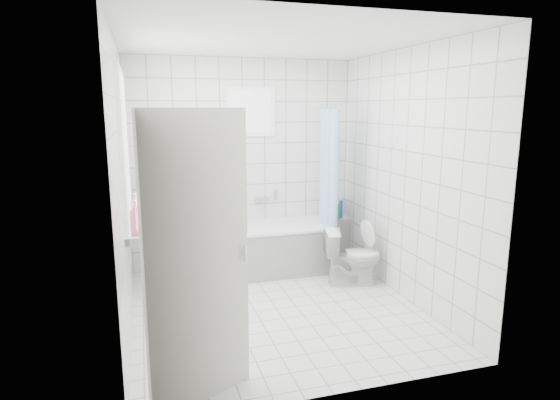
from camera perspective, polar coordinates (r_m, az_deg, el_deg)
name	(u,v)px	position (r m, az deg, el deg)	size (l,w,h in m)	color
ground	(276,309)	(4.85, -0.47, -13.13)	(3.00, 3.00, 0.00)	white
ceiling	(276,40)	(4.47, -0.53, 18.92)	(3.00, 3.00, 0.00)	white
wall_back	(243,164)	(5.92, -4.49, 4.37)	(2.80, 0.02, 2.60)	white
wall_front	(339,216)	(3.09, 7.16, -1.97)	(2.80, 0.02, 2.60)	white
wall_left	(122,189)	(4.32, -18.68, 1.27)	(0.02, 3.00, 2.60)	white
wall_right	(405,176)	(5.04, 15.01, 2.83)	(0.02, 3.00, 2.60)	white
window_left	(126,152)	(4.57, -18.22, 5.62)	(0.01, 0.90, 1.40)	white
window_back	(251,112)	(5.86, -3.53, 10.68)	(0.50, 0.01, 0.50)	white
window_sill	(136,229)	(4.70, -17.12, -3.36)	(0.18, 1.02, 0.08)	white
door	(199,263)	(3.14, -9.84, -7.53)	(0.04, 0.80, 2.00)	silver
bathtub	(261,249)	(5.80, -2.34, -5.96)	(1.77, 0.77, 0.58)	white
partition_wall	(182,218)	(5.49, -11.90, -2.22)	(0.15, 0.85, 1.50)	white
tiled_ledge	(338,237)	(6.39, 7.08, -4.55)	(0.40, 0.24, 0.55)	white
toilet	(353,257)	(5.45, 8.84, -6.86)	(0.36, 0.64, 0.65)	white
curtain_rod	(326,108)	(5.78, 5.69, 11.14)	(0.02, 0.02, 0.80)	silver
shower_curtain	(329,183)	(5.73, 6.00, 2.09)	(0.14, 0.48, 1.78)	#4A8FDB
tub_faucet	(262,199)	(6.00, -2.24, 0.14)	(0.18, 0.06, 0.06)	silver
sill_bottles	(136,214)	(4.53, -17.13, -1.70)	(0.16, 0.63, 0.31)	silver
ledge_bottles	(337,210)	(6.27, 6.95, -1.18)	(0.16, 0.15, 0.24)	green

